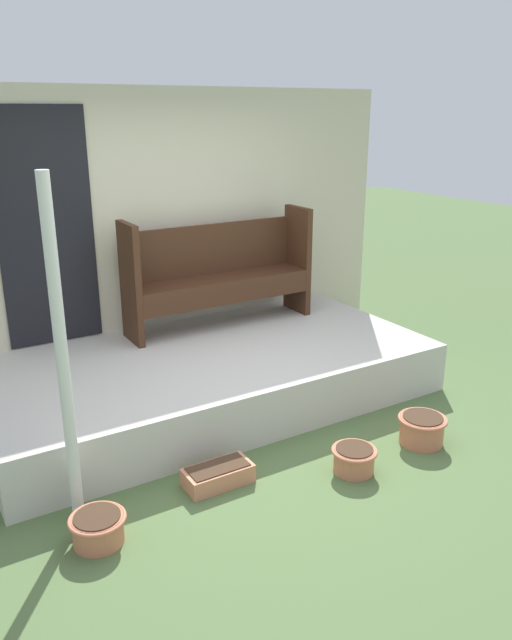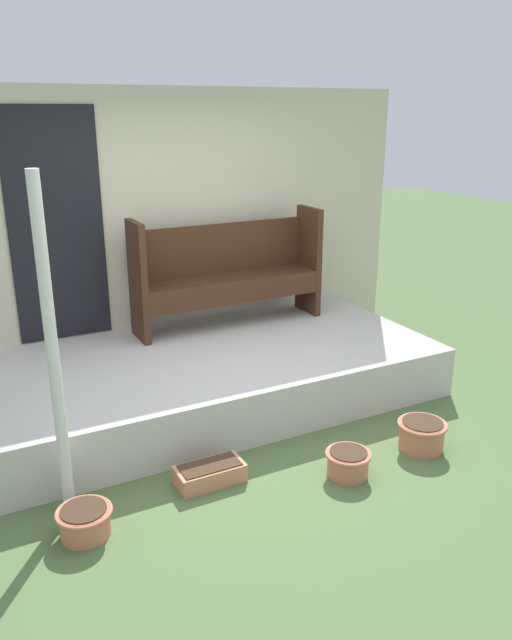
% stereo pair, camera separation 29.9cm
% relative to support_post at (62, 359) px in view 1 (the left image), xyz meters
% --- Properties ---
extents(ground_plane, '(24.00, 24.00, 0.00)m').
position_rel_support_post_xyz_m(ground_plane, '(1.43, 0.13, -1.05)').
color(ground_plane, '#516B3D').
extents(porch_slab, '(3.75, 1.87, 0.43)m').
position_rel_support_post_xyz_m(porch_slab, '(1.47, 1.06, -0.84)').
color(porch_slab, beige).
rests_on(porch_slab, ground_plane).
extents(house_wall, '(4.95, 0.08, 2.60)m').
position_rel_support_post_xyz_m(house_wall, '(1.43, 2.03, 0.25)').
color(house_wall, beige).
rests_on(house_wall, ground_plane).
extents(support_post, '(0.07, 0.07, 2.11)m').
position_rel_support_post_xyz_m(support_post, '(0.00, 0.00, 0.00)').
color(support_post, silver).
rests_on(support_post, ground_plane).
extents(bench, '(1.82, 0.40, 1.06)m').
position_rel_support_post_xyz_m(bench, '(1.90, 1.68, -0.07)').
color(bench, '#422616').
rests_on(bench, porch_slab).
extents(flower_pot_left, '(0.34, 0.34, 0.18)m').
position_rel_support_post_xyz_m(flower_pot_left, '(0.03, -0.30, -0.95)').
color(flower_pot_left, '#C67251').
rests_on(flower_pot_left, ground_plane).
extents(flower_pot_middle, '(0.32, 0.32, 0.18)m').
position_rel_support_post_xyz_m(flower_pot_middle, '(1.79, -0.49, -0.95)').
color(flower_pot_middle, '#C67251').
rests_on(flower_pot_middle, ground_plane).
extents(flower_pot_right, '(0.37, 0.37, 0.22)m').
position_rel_support_post_xyz_m(flower_pot_right, '(2.48, -0.45, -0.93)').
color(flower_pot_right, '#C67251').
rests_on(flower_pot_right, ground_plane).
extents(planter_box_rect, '(0.46, 0.23, 0.14)m').
position_rel_support_post_xyz_m(planter_box_rect, '(0.91, -0.14, -0.99)').
color(planter_box_rect, tan).
rests_on(planter_box_rect, ground_plane).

